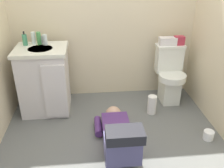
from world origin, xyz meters
TOP-DOWN VIEW (x-y plane):
  - ground_plane at (0.00, 0.00)m, footprint 2.86×3.18m
  - wall_back at (0.00, 1.13)m, footprint 2.52×0.08m
  - toilet at (0.84, 0.81)m, footprint 0.36×0.46m
  - vanity_cabinet at (-0.76, 0.72)m, footprint 0.60×0.53m
  - faucet at (-0.77, 0.87)m, footprint 0.02×0.02m
  - person_plumber at (0.04, -0.15)m, footprint 0.39×1.06m
  - tissue_box at (0.79, 0.91)m, footprint 0.22×0.11m
  - toiletry_bag at (0.94, 0.91)m, footprint 0.12×0.09m
  - soap_dispenser at (-0.96, 0.85)m, footprint 0.06×0.06m
  - bottle_white at (-0.86, 0.88)m, footprint 0.05×0.05m
  - bottle_green at (-0.79, 0.86)m, footprint 0.05×0.05m
  - bottle_clear at (-0.72, 0.84)m, footprint 0.05×0.05m
  - paper_towel_roll at (0.54, 0.50)m, footprint 0.11×0.11m
  - toilet_paper_roll at (1.02, -0.07)m, footprint 0.11×0.11m

SIDE VIEW (x-z plane):
  - ground_plane at x=0.00m, z-range -0.04..0.00m
  - toilet_paper_roll at x=1.02m, z-range 0.00..0.10m
  - paper_towel_roll at x=0.54m, z-range 0.00..0.24m
  - person_plumber at x=0.04m, z-range -0.08..0.44m
  - toilet at x=0.84m, z-range -0.01..0.74m
  - vanity_cabinet at x=-0.76m, z-range 0.01..0.83m
  - tissue_box at x=0.79m, z-range 0.75..0.85m
  - toiletry_bag at x=0.94m, z-range 0.75..0.86m
  - faucet at x=-0.77m, z-range 0.82..0.92m
  - bottle_clear at x=-0.72m, z-range 0.82..0.95m
  - soap_dispenser at x=-0.96m, z-range 0.80..0.97m
  - bottle_white at x=-0.86m, z-range 0.82..0.97m
  - bottle_green at x=-0.79m, z-range 0.82..0.97m
  - wall_back at x=0.00m, z-range 0.00..2.40m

